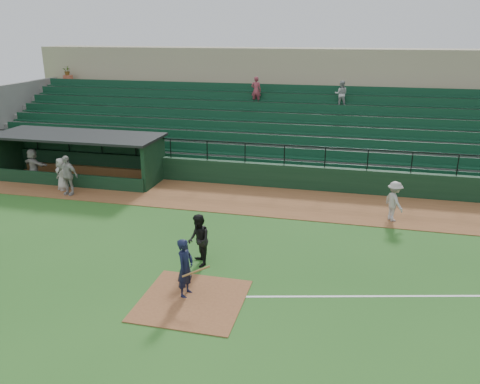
# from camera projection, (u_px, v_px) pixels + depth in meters

# --- Properties ---
(ground) EXTENTS (90.00, 90.00, 0.00)m
(ground) POSITION_uv_depth(u_px,v_px,m) (202.00, 284.00, 14.93)
(ground) COLOR #22521A
(ground) RESTS_ON ground
(warning_track) EXTENTS (40.00, 4.00, 0.03)m
(warning_track) POSITION_uv_depth(u_px,v_px,m) (255.00, 200.00, 22.28)
(warning_track) COLOR brown
(warning_track) RESTS_ON ground
(home_plate_dirt) EXTENTS (3.00, 3.00, 0.03)m
(home_plate_dirt) POSITION_uv_depth(u_px,v_px,m) (192.00, 300.00, 14.00)
(home_plate_dirt) COLOR brown
(home_plate_dirt) RESTS_ON ground
(foul_line) EXTENTS (17.49, 4.44, 0.01)m
(foul_line) POSITION_uv_depth(u_px,v_px,m) (469.00, 296.00, 14.25)
(foul_line) COLOR white
(foul_line) RESTS_ON ground
(stadium_structure) EXTENTS (38.00, 13.08, 6.40)m
(stadium_structure) POSITION_uv_depth(u_px,v_px,m) (284.00, 120.00, 29.33)
(stadium_structure) COLOR black
(stadium_structure) RESTS_ON ground
(dugout) EXTENTS (8.90, 3.20, 2.42)m
(dugout) POSITION_uv_depth(u_px,v_px,m) (83.00, 153.00, 25.47)
(dugout) COLOR black
(dugout) RESTS_ON ground
(batter_at_plate) EXTENTS (1.06, 0.73, 1.83)m
(batter_at_plate) POSITION_uv_depth(u_px,v_px,m) (185.00, 268.00, 14.01)
(batter_at_plate) COLOR black
(batter_at_plate) RESTS_ON ground
(umpire) EXTENTS (1.02, 1.09, 1.79)m
(umpire) POSITION_uv_depth(u_px,v_px,m) (199.00, 240.00, 15.89)
(umpire) COLOR black
(umpire) RESTS_ON ground
(runner) EXTENTS (1.08, 1.26, 1.69)m
(runner) POSITION_uv_depth(u_px,v_px,m) (394.00, 201.00, 19.60)
(runner) COLOR #9F9995
(runner) RESTS_ON warning_track
(dugout_player_a) EXTENTS (1.16, 0.56, 1.93)m
(dugout_player_a) POSITION_uv_depth(u_px,v_px,m) (67.00, 175.00, 22.71)
(dugout_player_a) COLOR #A29D98
(dugout_player_a) RESTS_ON warning_track
(dugout_player_b) EXTENTS (0.94, 0.87, 1.62)m
(dugout_player_b) POSITION_uv_depth(u_px,v_px,m) (62.00, 174.00, 23.44)
(dugout_player_b) COLOR #A8A39D
(dugout_player_b) RESTS_ON warning_track
(dugout_player_c) EXTENTS (1.72, 0.98, 1.77)m
(dugout_player_c) POSITION_uv_depth(u_px,v_px,m) (34.00, 165.00, 24.67)
(dugout_player_c) COLOR gray
(dugout_player_c) RESTS_ON warning_track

